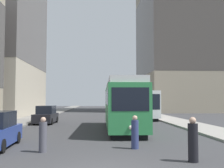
# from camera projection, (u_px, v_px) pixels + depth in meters

# --- Properties ---
(sidewalk_left) EXTENTS (3.20, 120.00, 0.15)m
(sidewalk_left) POSITION_uv_depth(u_px,v_px,m) (51.00, 113.00, 47.91)
(sidewalk_left) COLOR gray
(sidewalk_left) RESTS_ON ground
(sidewalk_right) EXTENTS (3.20, 120.00, 0.15)m
(sidewalk_right) POSITION_uv_depth(u_px,v_px,m) (145.00, 113.00, 48.85)
(sidewalk_right) COLOR gray
(sidewalk_right) RESTS_ON ground
(streetcar) EXTENTS (2.85, 12.45, 3.89)m
(streetcar) POSITION_uv_depth(u_px,v_px,m) (123.00, 104.00, 21.90)
(streetcar) COLOR black
(streetcar) RESTS_ON ground
(transit_bus) EXTENTS (2.80, 11.84, 3.45)m
(transit_bus) POSITION_uv_depth(u_px,v_px,m) (140.00, 103.00, 35.40)
(transit_bus) COLOR black
(transit_bus) RESTS_ON ground
(parked_car_left_mid) EXTENTS (2.00, 4.47, 1.82)m
(parked_car_left_mid) POSITION_uv_depth(u_px,v_px,m) (46.00, 115.00, 27.51)
(parked_car_left_mid) COLOR black
(parked_car_left_mid) RESTS_ON ground
(pedestrian_crossing_near) EXTENTS (0.36, 0.36, 1.61)m
(pedestrian_crossing_near) POSITION_uv_depth(u_px,v_px,m) (43.00, 136.00, 12.42)
(pedestrian_crossing_near) COLOR #4C4C56
(pedestrian_crossing_near) RESTS_ON ground
(pedestrian_crossing_far) EXTENTS (0.39, 0.39, 1.73)m
(pedestrian_crossing_far) POSITION_uv_depth(u_px,v_px,m) (193.00, 141.00, 10.48)
(pedestrian_crossing_far) COLOR black
(pedestrian_crossing_far) RESTS_ON ground
(pedestrian_on_sidewalk) EXTENTS (0.37, 0.37, 1.63)m
(pedestrian_on_sidewalk) POSITION_uv_depth(u_px,v_px,m) (135.00, 133.00, 13.32)
(pedestrian_on_sidewalk) COLOR navy
(pedestrian_on_sidewalk) RESTS_ON ground
(building_left_corner) EXTENTS (11.19, 19.74, 30.70)m
(building_left_corner) POSITION_uv_depth(u_px,v_px,m) (1.00, 14.00, 41.98)
(building_left_corner) COLOR #B2A893
(building_left_corner) RESTS_ON ground
(building_right_corner) EXTENTS (14.93, 22.79, 31.51)m
(building_right_corner) POSITION_uv_depth(u_px,v_px,m) (175.00, 38.00, 60.82)
(building_right_corner) COLOR gray
(building_right_corner) RESTS_ON ground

